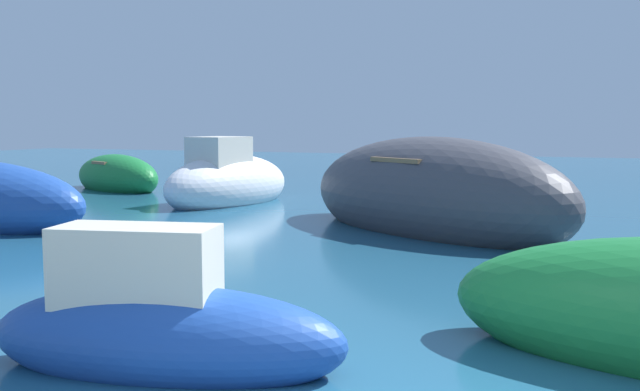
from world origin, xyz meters
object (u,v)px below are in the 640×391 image
(moored_boat_2, at_px, (433,197))
(moored_boat_9, at_px, (117,177))
(moored_boat_7, at_px, (162,328))
(moored_boat_5, at_px, (228,183))

(moored_boat_2, relative_size, moored_boat_9, 1.58)
(moored_boat_2, distance_m, moored_boat_7, 8.34)
(moored_boat_5, relative_size, moored_boat_9, 1.06)
(moored_boat_2, distance_m, moored_boat_9, 11.54)
(moored_boat_9, bearing_deg, moored_boat_7, 152.83)
(moored_boat_2, xyz_separation_m, moored_boat_7, (-0.30, -8.33, -0.29))
(moored_boat_5, distance_m, moored_boat_7, 12.13)
(moored_boat_7, relative_size, moored_boat_9, 0.75)
(moored_boat_7, bearing_deg, moored_boat_2, 75.11)
(moored_boat_7, height_order, moored_boat_9, moored_boat_7)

